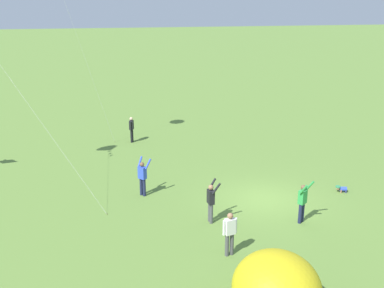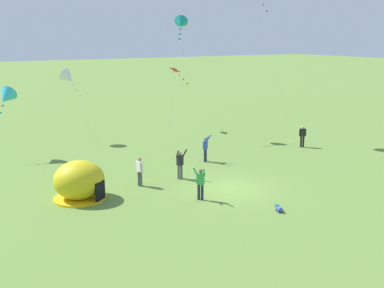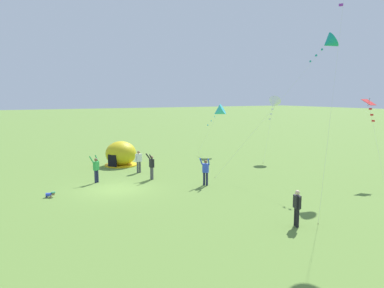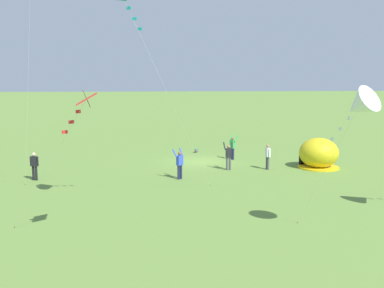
# 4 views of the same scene
# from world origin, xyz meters

# --- Properties ---
(ground_plane) EXTENTS (300.00, 300.00, 0.00)m
(ground_plane) POSITION_xyz_m (0.00, 0.00, 0.00)
(ground_plane) COLOR olive
(popup_tent) EXTENTS (2.81, 2.81, 2.10)m
(popup_tent) POSITION_xyz_m (-7.91, 2.89, 1.00)
(popup_tent) COLOR gold
(popup_tent) RESTS_ON ground
(toddler_crawling) EXTENTS (0.34, 0.55, 0.32)m
(toddler_crawling) POSITION_xyz_m (-0.01, -4.03, 0.18)
(toddler_crawling) COLOR blue
(toddler_crawling) RESTS_ON ground
(person_flying_kite) EXTENTS (0.67, 0.72, 1.89)m
(person_flying_kite) POSITION_xyz_m (-2.48, -0.64, 1.00)
(person_flying_kite) COLOR #1E2347
(person_flying_kite) RESTS_ON ground
(person_with_toddler) EXTENTS (0.72, 0.68, 1.89)m
(person_with_toddler) POSITION_xyz_m (1.86, 5.57, 1.00)
(person_with_toddler) COLOR #1E2347
(person_with_toddler) RESTS_ON ground
(person_strolling) EXTENTS (0.56, 0.35, 1.72)m
(person_strolling) POSITION_xyz_m (10.71, 5.18, 0.96)
(person_strolling) COLOR black
(person_strolling) RESTS_ON ground
(person_near_tent) EXTENTS (0.68, 0.49, 1.89)m
(person_near_tent) POSITION_xyz_m (-1.58, 3.11, 1.00)
(person_near_tent) COLOR #4C4C51
(person_near_tent) RESTS_ON ground
(person_watching_sky) EXTENTS (0.31, 0.58, 1.72)m
(person_watching_sky) POSITION_xyz_m (-4.26, 3.14, 0.96)
(person_watching_sky) COLOR #4C4C51
(person_watching_sky) RESTS_ON ground
(kite_red) EXTENTS (4.01, 3.16, 5.85)m
(kite_red) POSITION_xyz_m (5.85, 16.58, 5.29)
(kite_red) COLOR silver
(kite_red) RESTS_ON ground
(kite_teal) EXTENTS (5.26, 7.10, 10.24)m
(kite_teal) POSITION_xyz_m (4.59, 13.64, 9.56)
(kite_teal) COLOR silver
(kite_teal) RESTS_ON ground
(kite_white) EXTENTS (2.30, 3.19, 5.99)m
(kite_white) POSITION_xyz_m (-4.23, 16.62, 5.25)
(kite_white) COLOR silver
(kite_white) RESTS_ON ground
(kite_cyan) EXTENTS (2.42, 2.55, 5.14)m
(kite_cyan) POSITION_xyz_m (-9.51, 13.89, 4.35)
(kite_cyan) COLOR silver
(kite_cyan) RESTS_ON ground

